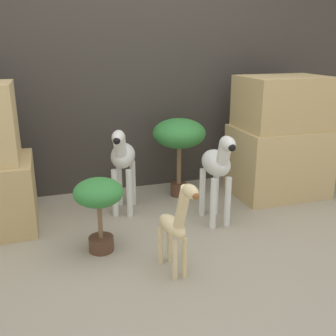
{
  "coord_description": "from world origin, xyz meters",
  "views": [
    {
      "loc": [
        -0.7,
        -1.86,
        1.29
      ],
      "look_at": [
        0.15,
        0.83,
        0.39
      ],
      "focal_mm": 42.0,
      "sensor_mm": 36.0,
      "label": 1
    }
  ],
  "objects": [
    {
      "name": "potted_palm_front",
      "position": [
        0.36,
        1.2,
        0.54
      ],
      "size": [
        0.45,
        0.45,
        0.68
      ],
      "color": "#513323",
      "rests_on": "ground_plane"
    },
    {
      "name": "zebra_left",
      "position": [
        -0.17,
        1.0,
        0.44
      ],
      "size": [
        0.28,
        0.46,
        0.7
      ],
      "color": "silver",
      "rests_on": "ground_plane"
    },
    {
      "name": "zebra_right",
      "position": [
        0.45,
        0.6,
        0.44
      ],
      "size": [
        0.2,
        0.46,
        0.7
      ],
      "color": "silver",
      "rests_on": "ground_plane"
    },
    {
      "name": "potted_palm_back",
      "position": [
        -0.43,
        0.43,
        0.36
      ],
      "size": [
        0.31,
        0.31,
        0.49
      ],
      "color": "#513323",
      "rests_on": "ground_plane"
    },
    {
      "name": "wall_back",
      "position": [
        0.0,
        1.56,
        1.1
      ],
      "size": [
        6.4,
        0.08,
        2.2
      ],
      "color": "#38332D",
      "rests_on": "ground_plane"
    },
    {
      "name": "rock_pillar_right",
      "position": [
        1.21,
        0.99,
        0.49
      ],
      "size": [
        0.78,
        0.58,
        1.03
      ],
      "color": "tan",
      "rests_on": "ground_plane"
    },
    {
      "name": "giraffe_figurine",
      "position": [
        -0.06,
        0.03,
        0.32
      ],
      "size": [
        0.15,
        0.42,
        0.61
      ],
      "color": "beige",
      "rests_on": "ground_plane"
    },
    {
      "name": "ground_plane",
      "position": [
        0.0,
        0.0,
        0.0
      ],
      "size": [
        14.0,
        14.0,
        0.0
      ],
      "primitive_type": "plane",
      "color": "#9E937F"
    }
  ]
}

